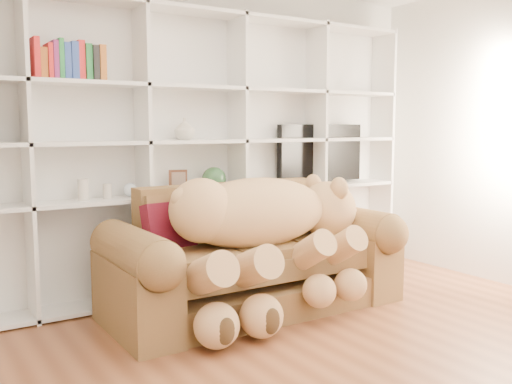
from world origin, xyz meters
TOP-DOWN VIEW (x-y plane):
  - wall_back at (0.00, 2.50)m, footprint 5.00×0.02m
  - bookshelf at (-0.24, 2.36)m, footprint 4.43×0.35m
  - sofa at (0.19, 1.66)m, footprint 2.29×0.99m
  - teddy_bear at (0.18, 1.47)m, footprint 1.79×0.96m
  - throw_pillow at (-0.44, 1.82)m, footprint 0.40×0.25m
  - gift_box at (1.46, 1.68)m, footprint 0.35×0.33m
  - tv at (1.42, 2.35)m, footprint 0.98×0.18m
  - picture_frame at (-0.14, 2.30)m, footprint 0.15×0.08m
  - green_vase at (0.21, 2.30)m, footprint 0.21×0.21m
  - figurine_tall at (-0.93, 2.30)m, footprint 0.10×0.10m
  - figurine_short at (-0.74, 2.30)m, footprint 0.07×0.07m
  - snow_globe at (-0.55, 2.30)m, footprint 0.11×0.11m
  - shelf_vase at (-0.07, 2.30)m, footprint 0.22×0.22m

SIDE VIEW (x-z plane):
  - gift_box at x=1.46m, z-range 0.00..0.27m
  - sofa at x=0.19m, z-range -0.12..0.84m
  - throw_pillow at x=-0.44m, z-range 0.48..0.88m
  - teddy_bear at x=0.18m, z-range 0.16..1.20m
  - figurine_short at x=-0.74m, z-range 0.86..0.98m
  - snow_globe at x=-0.55m, z-range 0.87..0.98m
  - figurine_tall at x=-0.93m, z-range 0.86..1.03m
  - picture_frame at x=-0.14m, z-range 0.87..1.07m
  - green_vase at x=0.21m, z-range 0.86..1.08m
  - tv at x=1.42m, z-range 0.86..1.44m
  - bookshelf at x=-0.24m, z-range 0.11..2.51m
  - wall_back at x=0.00m, z-range 0.00..2.70m
  - shelf_vase at x=-0.07m, z-range 1.31..1.50m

